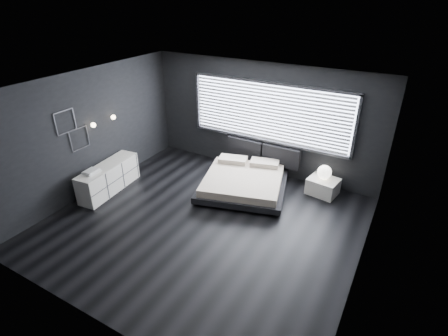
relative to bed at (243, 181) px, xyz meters
The scene contains 12 objects.
room 1.97m from the bed, 94.00° to the right, with size 6.04×6.00×2.80m.
window 1.77m from the bed, 85.40° to the left, with size 4.14×0.09×1.52m.
headboard 1.11m from the bed, 89.46° to the left, with size 1.96×0.16×0.52m.
sconce_near 3.63m from the bed, 152.84° to the right, with size 0.18×0.11×0.11m.
sconce_far 3.42m from the bed, 162.64° to the right, with size 0.18×0.11×0.11m.
wall_art_upper 4.09m from the bed, 145.31° to the right, with size 0.01×0.48×0.48m.
wall_art_lower 3.79m from the bed, 148.57° to the right, with size 0.01×0.48×0.48m.
bed is the anchor object (origin of this frame).
nightstand 1.86m from the bed, 24.82° to the left, with size 0.66×0.55×0.38m, color white.
orb_lamp 1.88m from the bed, 25.93° to the left, with size 0.33×0.33×0.33m, color white.
dresser 3.17m from the bed, 150.55° to the right, with size 0.62×1.70×0.67m.
book_stack 3.45m from the bed, 144.41° to the right, with size 0.27×0.35×0.07m.
Camera 1 is at (3.24, -4.88, 4.34)m, focal length 28.00 mm.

